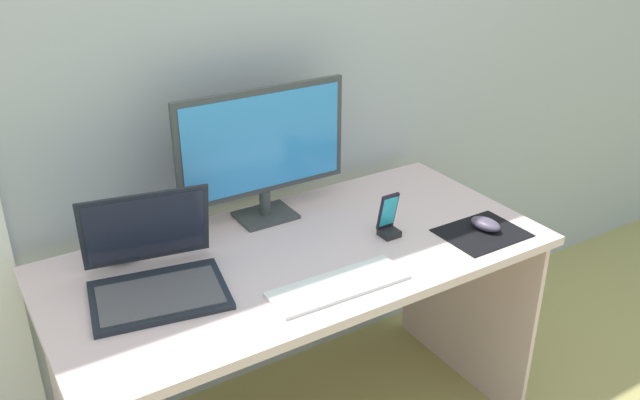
{
  "coord_description": "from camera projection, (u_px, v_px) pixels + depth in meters",
  "views": [
    {
      "loc": [
        -0.84,
        -1.47,
        1.72
      ],
      "look_at": [
        0.06,
        -0.02,
        0.9
      ],
      "focal_mm": 37.64,
      "sensor_mm": 36.0,
      "label": 1
    }
  ],
  "objects": [
    {
      "name": "desk",
      "position": [
        301.0,
        295.0,
        2.01
      ],
      "size": [
        1.46,
        0.69,
        0.74
      ],
      "color": "beige",
      "rests_on": "ground_plane"
    },
    {
      "name": "phone_in_dock",
      "position": [
        388.0,
        221.0,
        2.02
      ],
      "size": [
        0.06,
        0.06,
        0.14
      ],
      "color": "black",
      "rests_on": "desk"
    },
    {
      "name": "wall_back",
      "position": [
        228.0,
        47.0,
        2.05
      ],
      "size": [
        6.0,
        0.04,
        2.5
      ],
      "primitive_type": "cube",
      "color": "#A2AAAE",
      "rests_on": "ground_plane"
    },
    {
      "name": "mouse",
      "position": [
        486.0,
        224.0,
        2.06
      ],
      "size": [
        0.08,
        0.11,
        0.04
      ],
      "primitive_type": "ellipsoid",
      "rotation": [
        0.0,
        0.0,
        0.18
      ],
      "color": "#50475B",
      "rests_on": "mousepad"
    },
    {
      "name": "monitor",
      "position": [
        263.0,
        148.0,
        2.04
      ],
      "size": [
        0.56,
        0.14,
        0.43
      ],
      "color": "#363B3C",
      "rests_on": "desk"
    },
    {
      "name": "keyboard_external",
      "position": [
        338.0,
        285.0,
        1.78
      ],
      "size": [
        0.39,
        0.14,
        0.01
      ],
      "primitive_type": "cube",
      "rotation": [
        0.0,
        0.0,
        -0.02
      ],
      "color": "silver",
      "rests_on": "desk"
    },
    {
      "name": "fishbowl",
      "position": [
        119.0,
        236.0,
        1.89
      ],
      "size": [
        0.14,
        0.14,
        0.14
      ],
      "primitive_type": "sphere",
      "color": "silver",
      "rests_on": "desk"
    },
    {
      "name": "mousepad",
      "position": [
        482.0,
        233.0,
        2.05
      ],
      "size": [
        0.25,
        0.2,
        0.0
      ],
      "primitive_type": "cube",
      "color": "black",
      "rests_on": "desk"
    },
    {
      "name": "laptop",
      "position": [
        155.0,
        272.0,
        1.76
      ],
      "size": [
        0.4,
        0.37,
        0.24
      ],
      "color": "black",
      "rests_on": "desk"
    }
  ]
}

